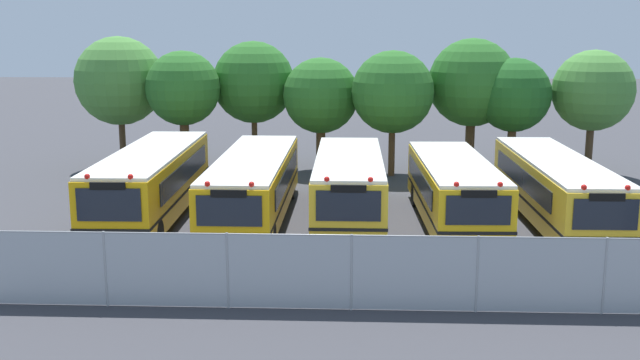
# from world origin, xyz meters

# --- Properties ---
(ground_plane) EXTENTS (160.00, 160.00, 0.00)m
(ground_plane) POSITION_xyz_m (0.00, 0.00, 0.00)
(ground_plane) COLOR #38383D
(school_bus_0) EXTENTS (2.70, 10.93, 2.78)m
(school_bus_0) POSITION_xyz_m (-7.55, 0.11, 1.46)
(school_bus_0) COLOR #EAA80C
(school_bus_0) RESTS_ON ground_plane
(school_bus_1) EXTENTS (2.60, 11.13, 2.61)m
(school_bus_1) POSITION_xyz_m (-3.65, 0.07, 1.38)
(school_bus_1) COLOR #EAA80C
(school_bus_1) RESTS_ON ground_plane
(school_bus_2) EXTENTS (2.58, 9.69, 2.64)m
(school_bus_2) POSITION_xyz_m (-0.05, 0.08, 1.39)
(school_bus_2) COLOR yellow
(school_bus_2) RESTS_ON ground_plane
(school_bus_3) EXTENTS (2.76, 9.52, 2.54)m
(school_bus_3) POSITION_xyz_m (3.84, -0.17, 1.34)
(school_bus_3) COLOR yellow
(school_bus_3) RESTS_ON ground_plane
(school_bus_4) EXTENTS (2.53, 11.18, 2.59)m
(school_bus_4) POSITION_xyz_m (7.64, 0.20, 1.36)
(school_bus_4) COLOR yellow
(school_bus_4) RESTS_ON ground_plane
(tree_0) EXTENTS (4.53, 4.53, 6.77)m
(tree_0) POSITION_xyz_m (-11.90, 10.64, 4.50)
(tree_0) COLOR #4C3823
(tree_0) RESTS_ON ground_plane
(tree_1) EXTENTS (3.71, 3.71, 6.09)m
(tree_1) POSITION_xyz_m (-8.34, 9.55, 4.27)
(tree_1) COLOR #4C3823
(tree_1) RESTS_ON ground_plane
(tree_2) EXTENTS (4.23, 4.23, 6.52)m
(tree_2) POSITION_xyz_m (-5.12, 11.25, 4.37)
(tree_2) COLOR #4C3823
(tree_2) RESTS_ON ground_plane
(tree_3) EXTENTS (3.79, 3.79, 5.74)m
(tree_3) POSITION_xyz_m (-1.63, 10.15, 3.82)
(tree_3) COLOR #4C3823
(tree_3) RESTS_ON ground_plane
(tree_4) EXTENTS (4.01, 4.01, 6.13)m
(tree_4) POSITION_xyz_m (2.07, 9.07, 4.17)
(tree_4) COLOR #4C3823
(tree_4) RESTS_ON ground_plane
(tree_5) EXTENTS (4.39, 4.39, 6.69)m
(tree_5) POSITION_xyz_m (5.97, 10.34, 4.50)
(tree_5) COLOR #4C3823
(tree_5) RESTS_ON ground_plane
(tree_6) EXTENTS (3.61, 3.61, 5.76)m
(tree_6) POSITION_xyz_m (7.83, 9.61, 4.04)
(tree_6) COLOR #4C3823
(tree_6) RESTS_ON ground_plane
(tree_7) EXTENTS (3.96, 3.96, 6.15)m
(tree_7) POSITION_xyz_m (11.75, 9.76, 4.17)
(tree_7) COLOR #4C3823
(tree_7) RESTS_ON ground_plane
(chainlink_fence) EXTENTS (19.38, 0.07, 2.04)m
(chainlink_fence) POSITION_xyz_m (0.07, -8.98, 1.05)
(chainlink_fence) COLOR #9EA0A3
(chainlink_fence) RESTS_ON ground_plane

